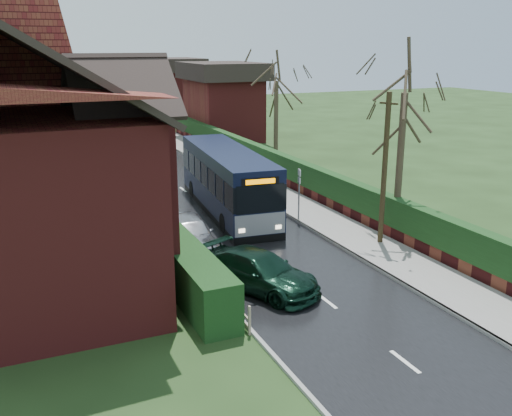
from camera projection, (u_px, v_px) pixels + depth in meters
name	position (u px, v px, depth m)	size (l,w,h in m)	color
ground	(298.00, 279.00, 20.20)	(140.00, 140.00, 0.00)	#2D4D21
road	(206.00, 207.00, 28.98)	(6.00, 100.00, 0.02)	black
pavement	(281.00, 198.00, 30.62)	(2.50, 100.00, 0.14)	slate
kerb_right	(261.00, 200.00, 30.15)	(0.12, 100.00, 0.14)	gray
kerb_left	(147.00, 214.00, 27.79)	(0.12, 100.00, 0.10)	gray
front_hedge	(154.00, 231.00, 22.86)	(1.20, 16.00, 1.60)	#163213
picket_fence	(172.00, 237.00, 23.25)	(0.10, 16.00, 0.90)	tan
right_wall_hedge	(307.00, 178.00, 30.95)	(0.60, 50.00, 1.80)	maroon
brick_house	(14.00, 153.00, 19.79)	(9.30, 14.60, 10.30)	maroon
bus	(227.00, 181.00, 27.96)	(3.26, 10.29, 3.07)	black
car_silver	(190.00, 233.00, 22.83)	(1.71, 4.24, 1.45)	#B1AFB4
car_green	(259.00, 271.00, 19.19)	(1.82, 4.49, 1.30)	black
car_distant	(119.00, 129.00, 51.69)	(1.29, 3.71, 1.22)	black
bus_stop_sign	(299.00, 187.00, 26.25)	(0.14, 0.38, 2.54)	slate
telegraph_pole	(384.00, 170.00, 22.78)	(0.35, 0.78, 6.25)	black
tree_right_near	(406.00, 82.00, 22.82)	(4.06, 4.06, 8.76)	#382E21
tree_right_far	(276.00, 75.00, 37.72)	(4.18, 4.18, 8.07)	#3E3125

